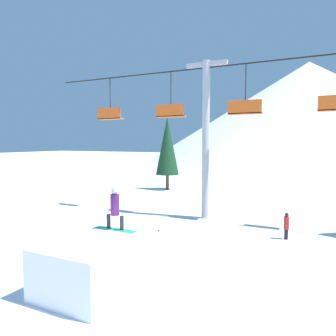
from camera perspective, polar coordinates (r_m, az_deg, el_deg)
name	(u,v)px	position (r m, az deg, el deg)	size (l,w,h in m)	color
ground_plane	(100,300)	(10.06, -11.73, -21.57)	(220.00, 220.00, 0.00)	white
mountain_ridge	(308,111)	(84.85, 23.13, 9.04)	(74.66, 74.66, 22.97)	silver
snow_ramp	(98,263)	(10.56, -12.09, -15.84)	(2.35, 3.46, 1.50)	white
snowboarder	(115,209)	(11.03, -9.23, -7.04)	(1.52, 0.29, 1.42)	#1E9E6B
chairlift	(206,125)	(18.83, 6.59, 7.50)	(20.88, 0.44, 8.95)	#9E9EA3
pine_tree_far	(167,146)	(29.99, -0.11, 3.88)	(2.13, 2.13, 6.70)	#4C3823
distant_skier	(286,225)	(15.95, 19.93, -9.29)	(0.24, 0.24, 1.23)	black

